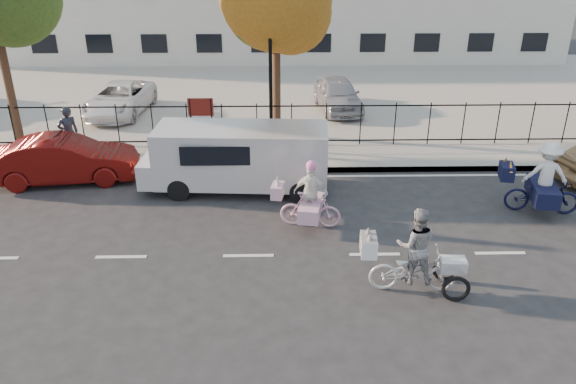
{
  "coord_description": "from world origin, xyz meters",
  "views": [
    {
      "loc": [
        0.71,
        -11.4,
        6.96
      ],
      "look_at": [
        0.96,
        1.2,
        1.1
      ],
      "focal_mm": 35.0,
      "sensor_mm": 36.0,
      "label": 1
    }
  ],
  "objects_px": {
    "zebra_trike": "(414,260)",
    "lot_car_d": "(338,94)",
    "pedestrian": "(69,133)",
    "unicorn_bike": "(309,203)",
    "white_van": "(239,156)",
    "lamppost": "(270,63)",
    "red_sedan": "(65,160)",
    "bull_bike": "(543,185)",
    "lot_car_b": "(119,99)"
  },
  "relations": [
    {
      "from": "bull_bike",
      "to": "pedestrian",
      "type": "height_order",
      "value": "bull_bike"
    },
    {
      "from": "zebra_trike",
      "to": "red_sedan",
      "type": "bearing_deg",
      "value": 61.07
    },
    {
      "from": "red_sedan",
      "to": "lamppost",
      "type": "bearing_deg",
      "value": -77.25
    },
    {
      "from": "zebra_trike",
      "to": "lot_car_b",
      "type": "relative_size",
      "value": 0.51
    },
    {
      "from": "lamppost",
      "to": "lot_car_b",
      "type": "height_order",
      "value": "lamppost"
    },
    {
      "from": "white_van",
      "to": "lot_car_d",
      "type": "distance_m",
      "value": 8.44
    },
    {
      "from": "lamppost",
      "to": "red_sedan",
      "type": "distance_m",
      "value": 7.06
    },
    {
      "from": "zebra_trike",
      "to": "lot_car_d",
      "type": "bearing_deg",
      "value": 5.16
    },
    {
      "from": "lamppost",
      "to": "pedestrian",
      "type": "distance_m",
      "value": 6.91
    },
    {
      "from": "lamppost",
      "to": "lot_car_d",
      "type": "bearing_deg",
      "value": 59.34
    },
    {
      "from": "lamppost",
      "to": "zebra_trike",
      "type": "height_order",
      "value": "lamppost"
    },
    {
      "from": "red_sedan",
      "to": "zebra_trike",
      "type": "bearing_deg",
      "value": -130.21
    },
    {
      "from": "zebra_trike",
      "to": "bull_bike",
      "type": "distance_m",
      "value": 5.59
    },
    {
      "from": "unicorn_bike",
      "to": "lot_car_d",
      "type": "height_order",
      "value": "unicorn_bike"
    },
    {
      "from": "pedestrian",
      "to": "lot_car_d",
      "type": "distance_m",
      "value": 10.76
    },
    {
      "from": "pedestrian",
      "to": "white_van",
      "type": "bearing_deg",
      "value": 121.54
    },
    {
      "from": "bull_bike",
      "to": "white_van",
      "type": "distance_m",
      "value": 8.4
    },
    {
      "from": "lamppost",
      "to": "white_van",
      "type": "height_order",
      "value": "lamppost"
    },
    {
      "from": "unicorn_bike",
      "to": "pedestrian",
      "type": "relative_size",
      "value": 1.03
    },
    {
      "from": "lot_car_d",
      "to": "red_sedan",
      "type": "bearing_deg",
      "value": -148.86
    },
    {
      "from": "bull_bike",
      "to": "red_sedan",
      "type": "distance_m",
      "value": 13.74
    },
    {
      "from": "unicorn_bike",
      "to": "pedestrian",
      "type": "distance_m",
      "value": 8.8
    },
    {
      "from": "bull_bike",
      "to": "red_sedan",
      "type": "bearing_deg",
      "value": 91.59
    },
    {
      "from": "lamppost",
      "to": "pedestrian",
      "type": "height_order",
      "value": "lamppost"
    },
    {
      "from": "red_sedan",
      "to": "lot_car_d",
      "type": "distance_m",
      "value": 11.31
    },
    {
      "from": "lot_car_d",
      "to": "pedestrian",
      "type": "bearing_deg",
      "value": -156.06
    },
    {
      "from": "red_sedan",
      "to": "lot_car_d",
      "type": "height_order",
      "value": "lot_car_d"
    },
    {
      "from": "zebra_trike",
      "to": "white_van",
      "type": "distance_m",
      "value": 6.59
    },
    {
      "from": "bull_bike",
      "to": "pedestrian",
      "type": "bearing_deg",
      "value": 86.07
    },
    {
      "from": "lot_car_b",
      "to": "red_sedan",
      "type": "bearing_deg",
      "value": -84.68
    },
    {
      "from": "white_van",
      "to": "lamppost",
      "type": "bearing_deg",
      "value": 76.37
    },
    {
      "from": "unicorn_bike",
      "to": "pedestrian",
      "type": "bearing_deg",
      "value": 69.49
    },
    {
      "from": "zebra_trike",
      "to": "bull_bike",
      "type": "relative_size",
      "value": 1.02
    },
    {
      "from": "white_van",
      "to": "lot_car_b",
      "type": "relative_size",
      "value": 1.23
    },
    {
      "from": "red_sedan",
      "to": "lot_car_b",
      "type": "xyz_separation_m",
      "value": [
        -0.01,
        6.58,
        0.06
      ]
    },
    {
      "from": "lamppost",
      "to": "lot_car_d",
      "type": "height_order",
      "value": "lamppost"
    },
    {
      "from": "bull_bike",
      "to": "white_van",
      "type": "xyz_separation_m",
      "value": [
        -8.24,
        1.63,
        0.25
      ]
    },
    {
      "from": "white_van",
      "to": "pedestrian",
      "type": "distance_m",
      "value": 6.02
    },
    {
      "from": "unicorn_bike",
      "to": "white_van",
      "type": "height_order",
      "value": "white_van"
    },
    {
      "from": "red_sedan",
      "to": "pedestrian",
      "type": "xyz_separation_m",
      "value": [
        -0.32,
        1.46,
        0.34
      ]
    },
    {
      "from": "lot_car_b",
      "to": "zebra_trike",
      "type": "bearing_deg",
      "value": -48.24
    },
    {
      "from": "lamppost",
      "to": "red_sedan",
      "type": "xyz_separation_m",
      "value": [
        -6.22,
        -2.3,
        -2.41
      ]
    },
    {
      "from": "unicorn_bike",
      "to": "red_sedan",
      "type": "xyz_separation_m",
      "value": [
        -7.24,
        3.04,
        0.03
      ]
    },
    {
      "from": "pedestrian",
      "to": "lot_car_d",
      "type": "bearing_deg",
      "value": 173.02
    },
    {
      "from": "zebra_trike",
      "to": "lot_car_b",
      "type": "distance_m",
      "value": 15.59
    },
    {
      "from": "zebra_trike",
      "to": "lot_car_b",
      "type": "bearing_deg",
      "value": 40.29
    },
    {
      "from": "lamppost",
      "to": "lot_car_d",
      "type": "distance_m",
      "value": 5.83
    },
    {
      "from": "unicorn_bike",
      "to": "zebra_trike",
      "type": "bearing_deg",
      "value": -134.73
    },
    {
      "from": "zebra_trike",
      "to": "pedestrian",
      "type": "xyz_separation_m",
      "value": [
        -9.59,
        7.4,
        0.3
      ]
    },
    {
      "from": "red_sedan",
      "to": "lot_car_d",
      "type": "bearing_deg",
      "value": -59.88
    }
  ]
}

